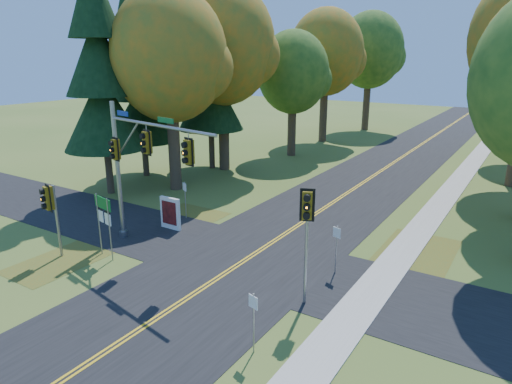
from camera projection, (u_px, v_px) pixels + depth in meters
The scene contains 25 objects.
ground at pixel (224, 275), 20.71m from camera, with size 160.00×160.00×0.00m, color #455F21.
road_main at pixel (224, 274), 20.71m from camera, with size 8.00×160.00×0.02m, color black.
road_cross at pixel (248, 259), 22.33m from camera, with size 60.00×6.00×0.02m, color black.
centerline_left at pixel (222, 274), 20.76m from camera, with size 0.10×160.00×0.01m, color gold.
centerline_right at pixel (225, 275), 20.66m from camera, with size 0.10×160.00×0.01m, color gold.
sidewalk_east at pixel (354, 314), 17.52m from camera, with size 1.60×160.00×0.06m, color #9E998E.
leaf_patch_w_near at pixel (176, 222), 27.28m from camera, with size 4.00×6.00×0.00m, color brown.
leaf_patch_e at pixel (410, 261), 22.07m from camera, with size 3.50×8.00×0.00m, color brown.
leaf_patch_w_far at pixel (62, 260), 22.14m from camera, with size 3.00×5.00×0.00m, color brown.
tree_w_a at pixel (171, 56), 31.27m from camera, with size 8.00×8.00×14.15m.
tree_w_b at pixel (223, 45), 36.90m from camera, with size 8.60×8.60×15.38m.
tree_w_c at pixel (294, 73), 43.09m from camera, with size 6.80×6.80×11.91m.
tree_w_d at pixel (327, 53), 49.90m from camera, with size 8.20×8.20×14.56m.
tree_w_e at pixel (371, 51), 58.01m from camera, with size 8.40×8.40×14.97m.
pine_a at pixel (99, 61), 30.36m from camera, with size 5.60×5.60×19.48m.
pine_b at pixel (139, 74), 35.46m from camera, with size 5.60×5.60×17.31m.
pine_c at pixel (209, 53), 37.52m from camera, with size 5.60×5.60×20.56m.
traffic_mast at pixel (137, 158), 22.38m from camera, with size 7.97×1.80×7.34m.
east_signal_pole at pixel (307, 218), 17.12m from camera, with size 0.53×0.65×4.87m.
ped_signal_pole at pixel (50, 204), 21.72m from camera, with size 0.57×0.68×3.74m.
route_sign_cluster at pixel (104, 214), 21.92m from camera, with size 1.45×0.35×3.16m.
info_kiosk at pixel (170, 213), 25.91m from camera, with size 1.35×0.21×1.87m.
reg_sign_e_north at pixel (337, 241), 20.45m from camera, with size 0.42×0.19×2.29m.
reg_sign_e_south at pixel (253, 313), 14.88m from camera, with size 0.41×0.15×2.20m.
reg_sign_w at pixel (185, 194), 27.40m from camera, with size 0.41×0.21×2.31m.
Camera 1 is at (11.30, -15.03, 9.58)m, focal length 32.00 mm.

